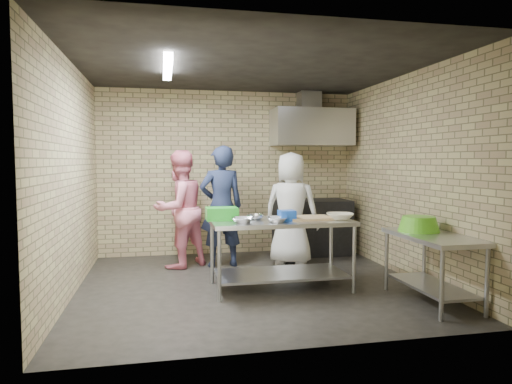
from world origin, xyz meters
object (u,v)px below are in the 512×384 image
(green_crate, at_px, (222,214))
(bottle_red, at_px, (311,132))
(woman_pink, at_px, (179,209))
(blue_tub, at_px, (287,215))
(man_navy, at_px, (221,206))
(side_counter, at_px, (432,268))
(bottle_green, at_px, (333,134))
(prep_table, at_px, (280,254))
(woman_white, at_px, (291,209))
(green_basin, at_px, (419,224))
(stove, at_px, (312,227))

(green_crate, height_order, bottle_red, bottle_red)
(woman_pink, bearing_deg, blue_tub, 94.57)
(bottle_red, distance_m, man_navy, 2.16)
(side_counter, distance_m, bottle_green, 3.41)
(prep_table, distance_m, bottle_green, 3.04)
(prep_table, height_order, man_navy, man_navy)
(prep_table, height_order, woman_white, woman_white)
(side_counter, height_order, woman_white, woman_white)
(green_basin, relative_size, man_navy, 0.26)
(bottle_green, xyz_separation_m, woman_pink, (-2.64, -0.76, -1.16))
(green_basin, xyz_separation_m, man_navy, (-2.02, 1.92, 0.05))
(blue_tub, bearing_deg, woman_white, 71.70)
(prep_table, distance_m, blue_tub, 0.49)
(side_counter, xyz_separation_m, bottle_green, (0.00, 2.99, 1.64))
(prep_table, distance_m, man_navy, 1.49)
(green_basin, distance_m, bottle_green, 2.98)
(prep_table, relative_size, bottle_red, 9.36)
(side_counter, height_order, green_crate, green_crate)
(green_crate, height_order, woman_white, woman_white)
(woman_pink, bearing_deg, bottle_red, 163.77)
(green_basin, distance_m, woman_pink, 3.29)
(woman_pink, bearing_deg, stove, 158.38)
(prep_table, distance_m, side_counter, 1.72)
(bottle_green, relative_size, man_navy, 0.08)
(blue_tub, bearing_deg, woman_pink, 129.42)
(man_navy, bearing_deg, woman_white, 168.54)
(stove, height_order, bottle_red, bottle_red)
(green_crate, bearing_deg, prep_table, -9.73)
(prep_table, relative_size, woman_white, 1.00)
(stove, bearing_deg, bottle_red, 78.23)
(bottle_red, bearing_deg, stove, -101.77)
(side_counter, xyz_separation_m, stove, (-0.45, 2.75, 0.08))
(bottle_green, bearing_deg, blue_tub, -122.85)
(bottle_green, height_order, woman_white, bottle_green)
(green_basin, height_order, bottle_green, bottle_green)
(stove, relative_size, bottle_green, 8.00)
(blue_tub, distance_m, man_navy, 1.52)
(blue_tub, relative_size, green_basin, 0.41)
(side_counter, bearing_deg, man_navy, 133.25)
(blue_tub, bearing_deg, green_basin, -20.03)
(stove, distance_m, bottle_red, 1.60)
(woman_pink, bearing_deg, prep_table, 95.36)
(bottle_red, height_order, bottle_green, bottle_red)
(green_crate, height_order, green_basin, green_crate)
(prep_table, bearing_deg, stove, 61.20)
(side_counter, distance_m, bottle_red, 3.44)
(side_counter, bearing_deg, green_crate, 155.72)
(green_basin, distance_m, woman_white, 2.06)
(man_navy, bearing_deg, blue_tub, 107.51)
(stove, xyz_separation_m, man_navy, (-1.59, -0.58, 0.43))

